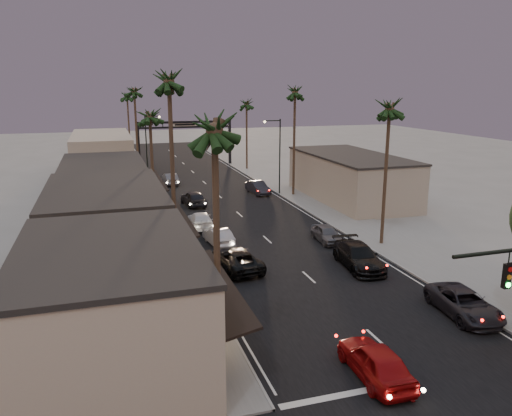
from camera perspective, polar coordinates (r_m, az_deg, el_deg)
ground at (r=53.66m, az=-2.75°, el=0.04°), size 200.00×200.00×0.00m
road at (r=58.39m, az=-3.98°, el=1.16°), size 14.00×120.00×0.02m
sidewalk_left at (r=63.87m, az=-13.77°, el=1.94°), size 5.00×92.00×0.12m
sidewalk_right at (r=67.60m, az=2.51°, el=2.97°), size 5.00×92.00×0.12m
storefront_near at (r=24.62m, az=-16.16°, el=-10.74°), size 8.00×12.00×5.50m
storefront_mid at (r=37.85m, az=-16.70°, el=-2.12°), size 8.00×14.00×5.50m
storefront_far at (r=53.49m, az=-16.95°, el=2.15°), size 8.00×16.00×5.00m
storefront_dist at (r=76.13m, az=-17.18°, el=5.83°), size 8.00×20.00×6.00m
building_right at (r=58.13m, az=10.73°, el=3.40°), size 8.00×18.00×5.00m
arch at (r=81.85m, az=-8.12°, el=8.61°), size 15.20×0.40×7.27m
streetlight_right at (r=59.40m, az=2.49°, el=6.61°), size 2.13×0.30×9.00m
streetlight_left at (r=69.16m, az=-12.20°, el=7.33°), size 2.13×0.30×9.00m
palm_la at (r=20.01m, az=-4.79°, el=10.01°), size 3.20×3.20×13.20m
palm_lb at (r=32.79m, az=-9.95°, el=14.71°), size 3.20×3.20×15.20m
palm_lc at (r=46.76m, az=-12.08°, el=10.71°), size 3.20×3.20×12.20m
palm_ld at (r=65.64m, az=-13.77°, el=13.13°), size 3.20×3.20×14.20m
palm_ra at (r=40.67m, az=15.07°, el=11.50°), size 3.20×3.20×13.20m
palm_rb at (r=58.59m, az=4.49°, el=13.43°), size 3.20×3.20×14.20m
palm_rc at (r=77.58m, az=-1.09°, el=12.11°), size 3.20×3.20×12.20m
palm_far at (r=88.63m, az=-14.54°, el=12.53°), size 3.20×3.20×13.20m
oncoming_red at (r=23.87m, az=13.49°, el=-16.63°), size 2.04×4.81×1.62m
oncoming_pickup at (r=35.62m, az=-2.24°, el=-5.88°), size 3.12×5.73×1.52m
oncoming_silver at (r=41.17m, az=-4.32°, el=-3.25°), size 1.95×4.41×1.41m
oncoming_white at (r=46.27m, az=-6.36°, el=-1.37°), size 2.26×5.00×1.42m
oncoming_dgrey at (r=54.76m, az=-7.15°, el=1.11°), size 2.47×5.01×1.64m
oncoming_grey_far at (r=67.07m, az=-9.77°, el=3.29°), size 1.73×4.60×1.50m
curbside_near at (r=31.15m, az=22.68°, el=-10.02°), size 2.98×5.51×1.47m
curbside_black at (r=36.71m, az=11.65°, el=-5.42°), size 2.92×6.00×1.68m
curbside_grey at (r=42.23m, az=8.07°, el=-2.92°), size 1.83×4.16×1.39m
curbside_far at (r=60.38m, az=0.21°, el=2.35°), size 2.08×4.77×1.52m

